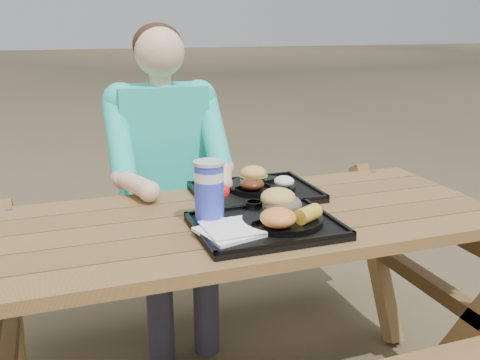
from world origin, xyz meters
name	(u,v)px	position (x,y,z in m)	size (l,w,h in m)	color
picnic_table	(240,314)	(0.00, 0.00, 0.38)	(1.80, 1.49, 0.75)	#999999
tray_near	(266,227)	(0.04, -0.15, 0.76)	(0.45, 0.35, 0.02)	black
tray_far	(255,193)	(0.13, 0.20, 0.76)	(0.45, 0.35, 0.02)	black
plate_near	(283,220)	(0.09, -0.15, 0.78)	(0.26, 0.26, 0.02)	black
plate_far	(262,187)	(0.16, 0.21, 0.78)	(0.26, 0.26, 0.02)	black
napkin_stack	(230,231)	(-0.10, -0.18, 0.78)	(0.17, 0.17, 0.02)	white
soda_cup	(209,193)	(-0.12, -0.06, 0.86)	(0.09, 0.09, 0.19)	#182ABB
condiment_bbq	(254,206)	(0.05, -0.01, 0.79)	(0.06, 0.06, 0.03)	black
condiment_mustard	(272,206)	(0.11, -0.03, 0.79)	(0.05, 0.05, 0.03)	gold
sandwich	(283,194)	(0.11, -0.11, 0.85)	(0.12, 0.12, 0.13)	gold
mac_cheese	(278,218)	(0.04, -0.22, 0.82)	(0.11, 0.11, 0.06)	#F69540
corn_cob	(308,214)	(0.15, -0.22, 0.82)	(0.09, 0.09, 0.05)	yellow
cutlery_far	(210,194)	(-0.05, 0.21, 0.77)	(0.02, 0.14, 0.01)	black
burger	(253,170)	(0.15, 0.26, 0.84)	(0.10, 0.10, 0.09)	#E0A74F
baked_beans	(252,184)	(0.10, 0.16, 0.81)	(0.09, 0.09, 0.04)	#562311
potato_salad	(284,181)	(0.23, 0.15, 0.81)	(0.08, 0.08, 0.04)	white
diner	(165,194)	(-0.12, 0.66, 0.64)	(0.48, 0.84, 1.28)	#18AEAC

